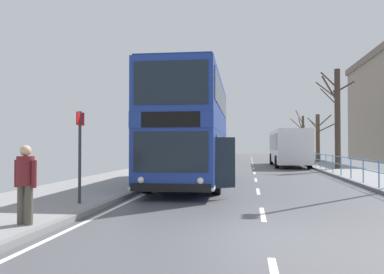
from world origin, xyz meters
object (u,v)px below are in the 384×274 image
at_px(background_bus_far_lane, 288,147).
at_px(bare_tree_far_00, 337,116).
at_px(double_decker_bus_main, 192,130).
at_px(bare_tree_far_01, 303,135).
at_px(bus_stop_sign_near, 80,146).
at_px(pedestrian_companion, 25,180).
at_px(bare_tree_far_02, 318,137).

bearing_deg(background_bus_far_lane, bare_tree_far_00, -62.53).
xyz_separation_m(double_decker_bus_main, bare_tree_far_01, (8.68, 30.54, 0.48)).
bearing_deg(background_bus_far_lane, bus_stop_sign_near, -108.98).
distance_m(double_decker_bus_main, pedestrian_companion, 9.66).
bearing_deg(double_decker_bus_main, pedestrian_companion, -101.97).
xyz_separation_m(pedestrian_companion, bare_tree_far_02, (11.02, 31.67, 1.52)).
bearing_deg(double_decker_bus_main, bare_tree_far_02, 67.96).
distance_m(pedestrian_companion, bare_tree_far_00, 22.78).
height_order(background_bus_far_lane, pedestrian_companion, background_bus_far_lane).
relative_size(background_bus_far_lane, bare_tree_far_00, 1.48).
height_order(background_bus_far_lane, bare_tree_far_01, bare_tree_far_01).
height_order(pedestrian_companion, bare_tree_far_01, bare_tree_far_01).
bearing_deg(background_bus_far_lane, double_decker_bus_main, -109.31).
xyz_separation_m(double_decker_bus_main, pedestrian_companion, (-1.98, -9.35, -1.34)).
xyz_separation_m(bare_tree_far_01, bare_tree_far_02, (0.36, -8.22, -0.31)).
relative_size(bus_stop_sign_near, bare_tree_far_00, 0.37).
relative_size(background_bus_far_lane, bare_tree_far_01, 1.75).
bearing_deg(bare_tree_far_00, bare_tree_far_01, 88.96).
bearing_deg(bus_stop_sign_near, bare_tree_far_02, 68.82).
distance_m(double_decker_bus_main, bare_tree_far_02, 24.08).
bearing_deg(double_decker_bus_main, bare_tree_far_00, 52.35).
bearing_deg(bare_tree_far_00, pedestrian_companion, -117.09).
relative_size(double_decker_bus_main, background_bus_far_lane, 1.06).
relative_size(double_decker_bus_main, bare_tree_far_02, 2.31).
bearing_deg(background_bus_far_lane, bare_tree_far_01, 78.06).
height_order(pedestrian_companion, bare_tree_far_02, bare_tree_far_02).
distance_m(background_bus_far_lane, bare_tree_far_02, 7.25).
xyz_separation_m(bus_stop_sign_near, bare_tree_far_01, (10.81, 37.04, 1.17)).
relative_size(background_bus_far_lane, bus_stop_sign_near, 3.99).
xyz_separation_m(double_decker_bus_main, bare_tree_far_00, (8.32, 10.78, 1.32)).
bearing_deg(background_bus_far_lane, pedestrian_companion, -106.66).
bearing_deg(bare_tree_far_00, background_bus_far_lane, 117.47).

